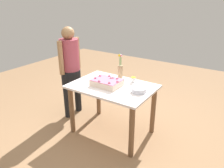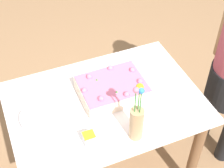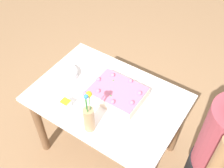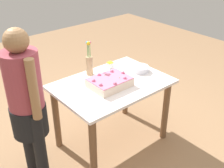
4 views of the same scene
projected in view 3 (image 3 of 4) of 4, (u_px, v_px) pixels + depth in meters
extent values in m
plane|color=#9A7350|center=(108.00, 148.00, 2.71)|extent=(8.00, 8.00, 0.00)
cube|color=white|center=(107.00, 98.00, 2.16)|extent=(1.15, 0.80, 0.03)
cylinder|color=brown|center=(176.00, 127.00, 2.44)|extent=(0.07, 0.07, 0.73)
cylinder|color=brown|center=(85.00, 80.00, 2.81)|extent=(0.07, 0.07, 0.73)
cylinder|color=brown|center=(40.00, 125.00, 2.45)|extent=(0.07, 0.07, 0.73)
cube|color=#F9DDC4|center=(117.00, 94.00, 2.12)|extent=(0.39, 0.30, 0.08)
cube|color=pink|center=(118.00, 90.00, 2.09)|extent=(0.38, 0.29, 0.01)
sphere|color=pink|center=(98.00, 79.00, 2.15)|extent=(0.04, 0.04, 0.04)
sphere|color=pink|center=(98.00, 91.00, 2.07)|extent=(0.04, 0.04, 0.04)
sphere|color=pink|center=(113.00, 102.00, 2.00)|extent=(0.04, 0.04, 0.04)
sphere|color=pink|center=(132.00, 103.00, 1.99)|extent=(0.04, 0.04, 0.04)
sphere|color=pink|center=(140.00, 93.00, 2.05)|extent=(0.04, 0.04, 0.04)
sphere|color=pink|center=(131.00, 81.00, 2.14)|extent=(0.04, 0.04, 0.04)
sphere|color=pink|center=(113.00, 75.00, 2.18)|extent=(0.04, 0.04, 0.04)
cone|color=#2D8438|center=(111.00, 96.00, 2.04)|extent=(0.02, 0.02, 0.02)
cone|color=#2D8438|center=(111.00, 96.00, 2.04)|extent=(0.02, 0.02, 0.02)
cone|color=#2D8438|center=(113.00, 80.00, 2.14)|extent=(0.02, 0.02, 0.02)
cylinder|color=white|center=(67.00, 108.00, 2.08)|extent=(0.20, 0.20, 0.01)
cube|color=white|center=(66.00, 105.00, 2.05)|extent=(0.06, 0.06, 0.07)
cube|color=yellow|center=(65.00, 101.00, 2.02)|extent=(0.06, 0.06, 0.01)
cube|color=silver|center=(132.00, 141.00, 1.89)|extent=(0.06, 0.20, 0.00)
cylinder|color=tan|center=(89.00, 119.00, 1.88)|extent=(0.07, 0.07, 0.20)
cylinder|color=#2D8438|center=(86.00, 102.00, 1.76)|extent=(0.01, 0.01, 0.15)
sphere|color=#D7708D|center=(85.00, 94.00, 1.70)|extent=(0.03, 0.03, 0.03)
cylinder|color=#2D8438|center=(87.00, 105.00, 1.74)|extent=(0.01, 0.01, 0.15)
sphere|color=#307FCC|center=(86.00, 97.00, 1.69)|extent=(0.03, 0.03, 0.03)
cylinder|color=#2D8438|center=(90.00, 102.00, 1.76)|extent=(0.01, 0.01, 0.15)
sphere|color=gold|center=(89.00, 94.00, 1.70)|extent=(0.04, 0.04, 0.04)
cylinder|color=silver|center=(66.00, 74.00, 2.28)|extent=(0.19, 0.19, 0.06)
cylinder|color=#9A7049|center=(215.00, 167.00, 1.46)|extent=(0.08, 0.08, 0.52)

